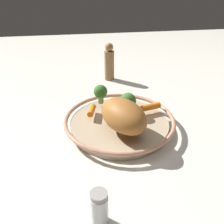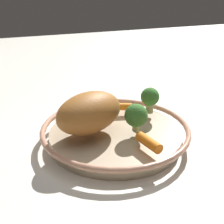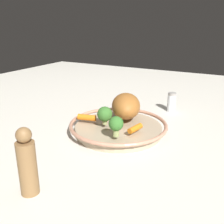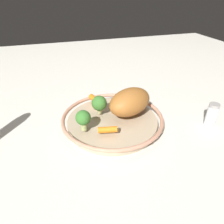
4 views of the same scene
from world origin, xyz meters
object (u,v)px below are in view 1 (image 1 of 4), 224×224
(pepper_mill, at_px, (109,63))
(baby_carrot_near_rim, at_px, (92,110))
(baby_carrot_left, at_px, (151,107))
(salt_shaker, at_px, (99,208))
(serving_bowl, at_px, (119,123))
(broccoli_floret_edge, at_px, (128,101))
(broccoli_floret_mid, at_px, (101,92))
(roast_chicken_piece, at_px, (124,116))

(pepper_mill, bearing_deg, baby_carrot_near_rim, 73.33)
(baby_carrot_left, height_order, salt_shaker, salt_shaker)
(serving_bowl, relative_size, salt_shaker, 4.13)
(broccoli_floret_edge, relative_size, pepper_mill, 0.39)
(serving_bowl, relative_size, broccoli_floret_mid, 5.29)
(baby_carrot_left, bearing_deg, broccoli_floret_edge, -1.57)
(baby_carrot_left, relative_size, baby_carrot_near_rim, 1.14)
(roast_chicken_piece, bearing_deg, salt_shaker, 69.38)
(broccoli_floret_edge, bearing_deg, roast_chicken_piece, 72.16)
(salt_shaker, bearing_deg, broccoli_floret_edge, -109.87)
(serving_bowl, distance_m, broccoli_floret_edge, 0.07)
(roast_chicken_piece, distance_m, salt_shaker, 0.27)
(roast_chicken_piece, height_order, pepper_mill, pepper_mill)
(serving_bowl, height_order, roast_chicken_piece, roast_chicken_piece)
(serving_bowl, distance_m, baby_carrot_near_rim, 0.09)
(baby_carrot_near_rim, distance_m, broccoli_floret_edge, 0.11)
(serving_bowl, relative_size, broccoli_floret_edge, 5.45)
(baby_carrot_left, relative_size, pepper_mill, 0.40)
(broccoli_floret_mid, height_order, pepper_mill, pepper_mill)
(serving_bowl, relative_size, baby_carrot_left, 5.27)
(serving_bowl, relative_size, pepper_mill, 2.11)
(roast_chicken_piece, xyz_separation_m, salt_shaker, (0.10, 0.25, -0.04))
(serving_bowl, xyz_separation_m, roast_chicken_piece, (-0.00, 0.06, 0.06))
(roast_chicken_piece, xyz_separation_m, broccoli_floret_mid, (0.05, -0.16, -0.00))
(roast_chicken_piece, bearing_deg, baby_carrot_near_rim, -50.56)
(roast_chicken_piece, xyz_separation_m, baby_carrot_left, (-0.10, -0.09, -0.03))
(broccoli_floret_mid, height_order, salt_shaker, broccoli_floret_mid)
(roast_chicken_piece, bearing_deg, baby_carrot_left, -138.17)
(roast_chicken_piece, height_order, broccoli_floret_edge, roast_chicken_piece)
(roast_chicken_piece, relative_size, pepper_mill, 1.00)
(roast_chicken_piece, relative_size, salt_shaker, 1.95)
(serving_bowl, height_order, broccoli_floret_edge, broccoli_floret_edge)
(baby_carrot_left, bearing_deg, roast_chicken_piece, 41.83)
(roast_chicken_piece, xyz_separation_m, pepper_mill, (-0.02, -0.44, -0.01))
(broccoli_floret_edge, bearing_deg, salt_shaker, 70.13)
(serving_bowl, height_order, baby_carrot_left, baby_carrot_left)
(baby_carrot_left, height_order, broccoli_floret_edge, broccoli_floret_edge)
(baby_carrot_near_rim, relative_size, pepper_mill, 0.35)
(baby_carrot_left, bearing_deg, salt_shaker, 60.15)
(serving_bowl, xyz_separation_m, broccoli_floret_mid, (0.04, -0.10, 0.06))
(salt_shaker, bearing_deg, baby_carrot_near_rim, -92.27)
(broccoli_floret_mid, bearing_deg, salt_shaker, 83.27)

